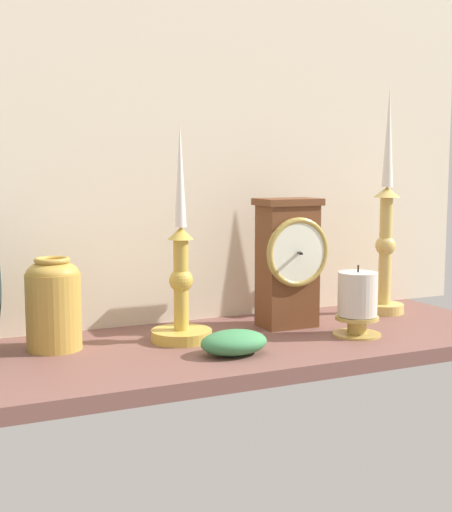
# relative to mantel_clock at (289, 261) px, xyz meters

# --- Properties ---
(ground_plane) EXTENTS (1.00, 0.36, 0.02)m
(ground_plane) POSITION_rel_mantel_clock_xyz_m (-0.14, -0.05, -0.13)
(ground_plane) COLOR brown
(back_wall) EXTENTS (1.20, 0.02, 0.65)m
(back_wall) POSITION_rel_mantel_clock_xyz_m (-0.14, 0.13, 0.21)
(back_wall) COLOR beige
(back_wall) RESTS_ON ground_plane
(mantel_clock) EXTENTS (0.12, 0.10, 0.23)m
(mantel_clock) POSITION_rel_mantel_clock_xyz_m (0.00, 0.00, 0.00)
(mantel_clock) COLOR brown
(mantel_clock) RESTS_ON ground_plane
(candlestick_tall_left) EXTENTS (0.08, 0.08, 0.43)m
(candlestick_tall_left) POSITION_rel_mantel_clock_xyz_m (0.23, 0.03, 0.04)
(candlestick_tall_left) COLOR tan
(candlestick_tall_left) RESTS_ON ground_plane
(candlestick_tall_center) EXTENTS (0.10, 0.10, 0.35)m
(candlestick_tall_center) POSITION_rel_mantel_clock_xyz_m (-0.21, -0.02, -0.03)
(candlestick_tall_center) COLOR gold
(candlestick_tall_center) RESTS_ON ground_plane
(brass_vase_jar) EXTENTS (0.08, 0.08, 0.14)m
(brass_vase_jar) POSITION_rel_mantel_clock_xyz_m (-0.41, 0.02, -0.04)
(brass_vase_jar) COLOR #B68E3A
(brass_vase_jar) RESTS_ON ground_plane
(pillar_candle_front) EXTENTS (0.08, 0.08, 0.12)m
(pillar_candle_front) POSITION_rel_mantel_clock_xyz_m (0.07, -0.11, -0.06)
(pillar_candle_front) COLOR tan
(pillar_candle_front) RESTS_ON ground_plane
(ivy_sprig) EXTENTS (0.11, 0.07, 0.04)m
(ivy_sprig) POSITION_rel_mantel_clock_xyz_m (-0.17, -0.13, -0.10)
(ivy_sprig) COLOR #3E854F
(ivy_sprig) RESTS_ON ground_plane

